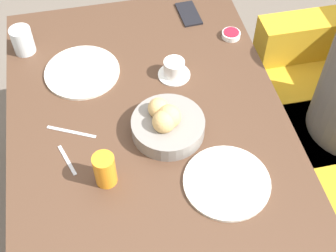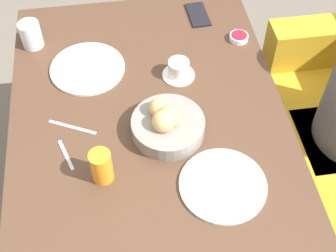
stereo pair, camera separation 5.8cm
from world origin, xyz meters
name	(u,v)px [view 1 (the left image)]	position (x,y,z in m)	size (l,w,h in m)	color
ground_plane	(159,249)	(0.00, 0.00, 0.00)	(10.00, 10.00, 0.00)	#6B6056
dining_table	(156,166)	(0.00, 0.00, 0.65)	(1.56, 0.92, 0.73)	#4C3323
bread_basket	(167,123)	(-0.07, 0.05, 0.77)	(0.24, 0.24, 0.12)	gray
plate_near_left	(82,72)	(-0.39, -0.19, 0.74)	(0.27, 0.27, 0.01)	silver
plate_far_center	(227,182)	(0.16, 0.18, 0.74)	(0.26, 0.26, 0.01)	silver
juice_glass	(105,170)	(0.07, -0.16, 0.79)	(0.07, 0.07, 0.11)	orange
water_tumbler	(23,40)	(-0.56, -0.39, 0.78)	(0.08, 0.08, 0.10)	silver
coffee_cup	(174,69)	(-0.31, 0.13, 0.76)	(0.12, 0.12, 0.07)	white
jam_bowl_berry	(231,34)	(-0.47, 0.39, 0.74)	(0.07, 0.07, 0.02)	white
fork_silver	(71,132)	(-0.13, -0.25, 0.73)	(0.08, 0.16, 0.00)	#B7B7BC
spoon_coffee	(67,160)	(-0.02, -0.27, 0.73)	(0.12, 0.05, 0.00)	#B7B7BC
cell_phone	(189,14)	(-0.64, 0.26, 0.74)	(0.15, 0.08, 0.01)	black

